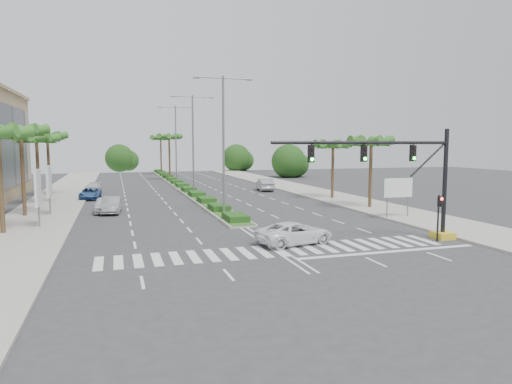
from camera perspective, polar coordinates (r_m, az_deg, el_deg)
ground at (r=26.95m, az=2.85°, el=-7.33°), size 160.00×160.00×0.00m
footpath_right at (r=51.14m, az=11.20°, el=-1.00°), size 6.00×120.00×0.15m
footpath_left at (r=45.47m, az=-24.87°, el=-2.31°), size 6.00×120.00×0.15m
median at (r=70.47m, az=-9.78°, el=0.94°), size 2.20×75.00×0.20m
median_grass at (r=70.46m, az=-9.79°, el=1.04°), size 1.80×75.00×0.04m
signal_gantry at (r=30.79m, az=19.31°, el=0.54°), size 12.60×1.20×7.20m
pedestrian_signal at (r=31.24m, az=21.92°, el=-2.10°), size 0.28×0.36×3.00m
direction_sign at (r=39.81m, az=17.34°, el=0.31°), size 2.70×0.11×3.40m
billboard_near at (r=37.18m, az=-25.61°, el=0.40°), size 0.18×2.10×4.35m
billboard_far at (r=43.10m, az=-24.46°, el=1.14°), size 0.18×2.10×4.35m
palm_left_mid at (r=43.29m, az=-27.34°, el=6.48°), size 4.57×4.68×7.95m
palm_left_far at (r=51.18m, az=-25.75°, el=5.73°), size 4.57×4.68×7.35m
palm_left_end at (r=59.11m, az=-24.62°, el=6.11°), size 4.57×4.68×7.75m
palm_right_near at (r=45.22m, az=14.21°, el=5.81°), size 4.57×4.68×7.05m
palm_right_far at (r=52.22m, az=9.61°, el=5.59°), size 4.57×4.68×6.75m
palm_median_a at (r=80.14m, az=-10.81°, el=6.59°), size 4.57×4.68×8.05m
palm_median_b at (r=95.06m, az=-11.83°, el=6.46°), size 4.57×4.68×8.05m
streetlight_near at (r=39.67m, az=-4.09°, el=6.85°), size 5.10×0.25×12.00m
streetlight_mid at (r=55.37m, az=-7.88°, el=6.57°), size 5.10×0.25×12.00m
streetlight_far at (r=71.20m, az=-9.99°, el=6.39°), size 5.10×0.25×12.00m
car_parked_a at (r=43.70m, az=-18.55°, el=-1.55°), size 1.72×4.17×1.41m
car_parked_b at (r=43.28m, az=-17.60°, el=-1.55°), size 1.93×4.56×1.46m
car_parked_c at (r=54.94m, az=-20.01°, el=-0.17°), size 2.37×4.75×1.29m
car_parked_d at (r=61.03m, az=-19.74°, el=0.43°), size 2.34×4.68×1.31m
car_crossing at (r=28.65m, az=4.87°, el=-5.12°), size 5.39×3.38×1.39m
car_right at (r=61.17m, az=1.11°, el=0.95°), size 2.37×5.18×1.65m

